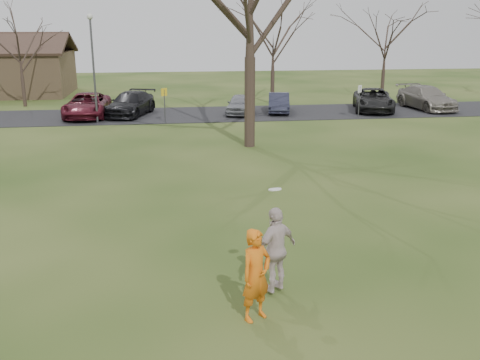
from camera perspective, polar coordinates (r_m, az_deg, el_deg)
name	(u,v)px	position (r m, az deg, el deg)	size (l,w,h in m)	color
ground	(266,299)	(11.67, 2.78, -12.54)	(120.00, 120.00, 0.00)	#1E380F
parking_strip	(196,114)	(35.55, -4.72, 6.96)	(62.00, 6.50, 0.04)	black
player_defender	(256,275)	(10.55, 1.72, -10.06)	(0.68, 0.45, 1.87)	orange
car_2	(87,105)	(35.52, -15.93, 7.66)	(2.48, 5.39, 1.50)	#581422
car_3	(131,104)	(35.57, -11.55, 7.95)	(2.08, 5.12, 1.49)	black
car_4	(240,104)	(35.38, 0.00, 8.06)	(1.52, 3.78, 1.29)	gray
car_5	(279,103)	(36.17, 4.15, 8.18)	(1.35, 3.86, 1.27)	#282A3C
car_6	(373,100)	(37.84, 13.98, 8.27)	(2.47, 5.36, 1.49)	black
car_7	(426,98)	(39.73, 19.19, 8.26)	(2.19, 5.38, 1.56)	gray
catching_play	(276,249)	(11.51, 3.86, -7.34)	(1.16, 1.00, 2.34)	beige
lamp_post	(93,55)	(32.85, -15.38, 12.65)	(0.34, 0.34, 6.27)	#47474C
sign_yellow	(164,99)	(32.33, -8.04, 8.52)	(0.35, 0.35, 2.08)	#47474C
sign_white	(359,95)	(34.47, 12.57, 8.76)	(0.35, 0.35, 2.08)	#47474C
small_tree_row	(250,50)	(40.66, 1.07, 13.63)	(55.00, 5.90, 8.50)	#352821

